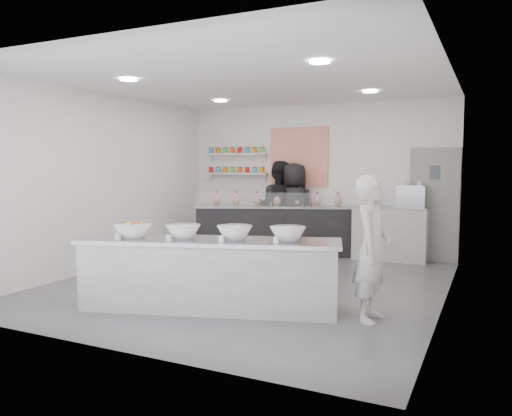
{
  "coord_description": "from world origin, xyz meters",
  "views": [
    {
      "loc": [
        3.28,
        -6.64,
        1.8
      ],
      "look_at": [
        -0.09,
        0.4,
        1.11
      ],
      "focal_mm": 35.0,
      "sensor_mm": 36.0,
      "label": 1
    }
  ],
  "objects_px": {
    "prep_counter": "(209,274)",
    "staff_left": "(279,207)",
    "back_bar": "(277,230)",
    "woman_prep": "(372,249)",
    "staff_right": "(294,208)",
    "espresso_ledge": "(390,233)",
    "espresso_machine": "(412,197)"
  },
  "relations": [
    {
      "from": "prep_counter",
      "to": "espresso_ledge",
      "type": "xyz_separation_m",
      "value": [
        1.41,
        4.2,
        0.07
      ]
    },
    {
      "from": "prep_counter",
      "to": "staff_right",
      "type": "height_order",
      "value": "staff_right"
    },
    {
      "from": "woman_prep",
      "to": "staff_left",
      "type": "height_order",
      "value": "staff_left"
    },
    {
      "from": "back_bar",
      "to": "woman_prep",
      "type": "bearing_deg",
      "value": -73.55
    },
    {
      "from": "espresso_machine",
      "to": "staff_right",
      "type": "distance_m",
      "value": 2.26
    },
    {
      "from": "staff_left",
      "to": "staff_right",
      "type": "bearing_deg",
      "value": 172.69
    },
    {
      "from": "back_bar",
      "to": "staff_left",
      "type": "height_order",
      "value": "staff_left"
    },
    {
      "from": "woman_prep",
      "to": "staff_right",
      "type": "height_order",
      "value": "staff_right"
    },
    {
      "from": "prep_counter",
      "to": "espresso_ledge",
      "type": "distance_m",
      "value": 4.43
    },
    {
      "from": "espresso_machine",
      "to": "staff_right",
      "type": "relative_size",
      "value": 0.28
    },
    {
      "from": "prep_counter",
      "to": "woman_prep",
      "type": "xyz_separation_m",
      "value": [
        1.91,
        0.43,
        0.4
      ]
    },
    {
      "from": "back_bar",
      "to": "espresso_ledge",
      "type": "height_order",
      "value": "espresso_ledge"
    },
    {
      "from": "prep_counter",
      "to": "back_bar",
      "type": "distance_m",
      "value": 3.89
    },
    {
      "from": "prep_counter",
      "to": "staff_left",
      "type": "relative_size",
      "value": 1.73
    },
    {
      "from": "espresso_machine",
      "to": "staff_right",
      "type": "height_order",
      "value": "staff_right"
    },
    {
      "from": "staff_left",
      "to": "prep_counter",
      "type": "bearing_deg",
      "value": 93.66
    },
    {
      "from": "staff_left",
      "to": "staff_right",
      "type": "relative_size",
      "value": 1.02
    },
    {
      "from": "espresso_machine",
      "to": "staff_left",
      "type": "distance_m",
      "value": 2.6
    },
    {
      "from": "back_bar",
      "to": "espresso_ledge",
      "type": "bearing_deg",
      "value": -11.3
    },
    {
      "from": "espresso_ledge",
      "to": "staff_left",
      "type": "distance_m",
      "value": 2.25
    },
    {
      "from": "espresso_ledge",
      "to": "espresso_machine",
      "type": "xyz_separation_m",
      "value": [
        0.38,
        0.0,
        0.7
      ]
    },
    {
      "from": "staff_right",
      "to": "espresso_ledge",
      "type": "bearing_deg",
      "value": -174.65
    },
    {
      "from": "prep_counter",
      "to": "staff_right",
      "type": "relative_size",
      "value": 1.76
    },
    {
      "from": "prep_counter",
      "to": "espresso_ledge",
      "type": "height_order",
      "value": "espresso_ledge"
    },
    {
      "from": "woman_prep",
      "to": "espresso_ledge",
      "type": "bearing_deg",
      "value": 8.88
    },
    {
      "from": "espresso_machine",
      "to": "prep_counter",
      "type": "bearing_deg",
      "value": -113.09
    },
    {
      "from": "staff_right",
      "to": "woman_prep",
      "type": "bearing_deg",
      "value": 124.31
    },
    {
      "from": "staff_right",
      "to": "prep_counter",
      "type": "bearing_deg",
      "value": 97.67
    },
    {
      "from": "prep_counter",
      "to": "staff_right",
      "type": "distance_m",
      "value": 4.12
    },
    {
      "from": "espresso_machine",
      "to": "woman_prep",
      "type": "distance_m",
      "value": 3.79
    },
    {
      "from": "back_bar",
      "to": "woman_prep",
      "type": "height_order",
      "value": "woman_prep"
    },
    {
      "from": "woman_prep",
      "to": "back_bar",
      "type": "bearing_deg",
      "value": 39.22
    }
  ]
}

